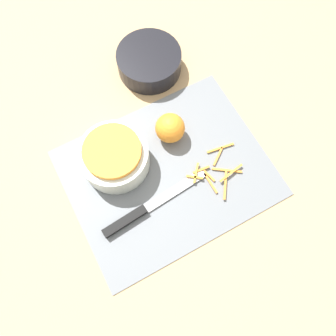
{
  "coord_description": "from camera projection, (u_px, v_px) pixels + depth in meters",
  "views": [
    {
      "loc": [
        -0.12,
        -0.22,
        0.75
      ],
      "look_at": [
        0.0,
        0.0,
        0.04
      ],
      "focal_mm": 35.0,
      "sensor_mm": 36.0,
      "label": 1
    }
  ],
  "objects": [
    {
      "name": "peel_pile",
      "position": [
        216.0,
        170.0,
        0.78
      ],
      "size": [
        0.15,
        0.13,
        0.01
      ],
      "color": "orange",
      "rests_on": "cutting_board"
    },
    {
      "name": "cutting_board",
      "position": [
        168.0,
        173.0,
        0.79
      ],
      "size": [
        0.47,
        0.38,
        0.01
      ],
      "color": "slate",
      "rests_on": "ground_plane"
    },
    {
      "name": "bowl_dark",
      "position": [
        149.0,
        62.0,
        0.86
      ],
      "size": [
        0.17,
        0.17,
        0.06
      ],
      "color": "black",
      "rests_on": "ground_plane"
    },
    {
      "name": "bowl_speckled",
      "position": [
        114.0,
        157.0,
        0.76
      ],
      "size": [
        0.16,
        0.16,
        0.08
      ],
      "color": "silver",
      "rests_on": "cutting_board"
    },
    {
      "name": "knife",
      "position": [
        137.0,
        214.0,
        0.74
      ],
      "size": [
        0.27,
        0.04,
        0.02
      ],
      "rotation": [
        0.0,
        0.0,
        0.08
      ],
      "color": "black",
      "rests_on": "cutting_board"
    },
    {
      "name": "orange_left",
      "position": [
        170.0,
        128.0,
        0.78
      ],
      "size": [
        0.07,
        0.07,
        0.07
      ],
      "color": "orange",
      "rests_on": "cutting_board"
    },
    {
      "name": "ground_plane",
      "position": [
        168.0,
        173.0,
        0.79
      ],
      "size": [
        4.0,
        4.0,
        0.0
      ],
      "primitive_type": "plane",
      "color": "tan"
    }
  ]
}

